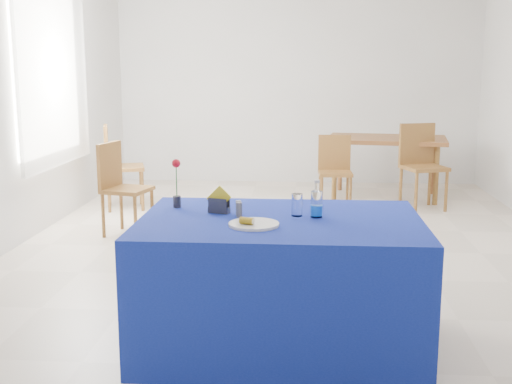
% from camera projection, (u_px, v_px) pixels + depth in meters
% --- Properties ---
extents(floor, '(7.00, 7.00, 0.00)m').
position_uv_depth(floor, '(291.00, 249.00, 5.75)').
color(floor, beige).
rests_on(floor, ground).
extents(room_shell, '(7.00, 7.00, 7.00)m').
position_uv_depth(room_shell, '(293.00, 50.00, 5.42)').
color(room_shell, silver).
rests_on(room_shell, ground).
extents(window_pane, '(0.04, 1.50, 1.60)m').
position_uv_depth(window_pane, '(48.00, 73.00, 6.42)').
color(window_pane, white).
rests_on(window_pane, room_shell).
extents(curtain, '(0.04, 1.75, 1.85)m').
position_uv_depth(curtain, '(55.00, 73.00, 6.41)').
color(curtain, white).
rests_on(curtain, room_shell).
extents(plate, '(0.28, 0.28, 0.01)m').
position_uv_depth(plate, '(254.00, 224.00, 3.47)').
color(plate, white).
rests_on(plate, blue_table).
extents(drinking_glass, '(0.06, 0.06, 0.13)m').
position_uv_depth(drinking_glass, '(297.00, 205.00, 3.69)').
color(drinking_glass, white).
rests_on(drinking_glass, blue_table).
extents(salt_shaker, '(0.03, 0.03, 0.08)m').
position_uv_depth(salt_shaker, '(238.00, 208.00, 3.72)').
color(salt_shaker, slate).
rests_on(salt_shaker, blue_table).
extents(pepper_shaker, '(0.03, 0.03, 0.08)m').
position_uv_depth(pepper_shaker, '(239.00, 210.00, 3.66)').
color(pepper_shaker, '#5C5C60').
rests_on(pepper_shaker, blue_table).
extents(blue_table, '(1.60, 1.10, 0.76)m').
position_uv_depth(blue_table, '(280.00, 282.00, 3.71)').
color(blue_table, navy).
rests_on(blue_table, floor).
extents(water_bottle, '(0.07, 0.07, 0.21)m').
position_uv_depth(water_bottle, '(317.00, 205.00, 3.66)').
color(water_bottle, silver).
rests_on(water_bottle, blue_table).
extents(napkin_holder, '(0.15, 0.09, 0.16)m').
position_uv_depth(napkin_holder, '(219.00, 205.00, 3.77)').
color(napkin_holder, '#3D3D42').
rests_on(napkin_holder, blue_table).
extents(rose_vase, '(0.05, 0.05, 0.30)m').
position_uv_depth(rose_vase, '(177.00, 184.00, 3.90)').
color(rose_vase, '#28282D').
rests_on(rose_vase, blue_table).
extents(oak_table, '(1.56, 1.13, 0.76)m').
position_uv_depth(oak_table, '(386.00, 144.00, 7.97)').
color(oak_table, brown).
rests_on(oak_table, floor).
extents(chair_bg_left, '(0.39, 0.39, 0.84)m').
position_uv_depth(chair_bg_left, '(335.00, 166.00, 7.40)').
color(chair_bg_left, olive).
rests_on(chair_bg_left, floor).
extents(chair_bg_right, '(0.55, 0.55, 0.97)m').
position_uv_depth(chair_bg_right, '(421.00, 160.00, 7.38)').
color(chair_bg_right, olive).
rests_on(chair_bg_right, floor).
extents(chair_win_a, '(0.49, 0.49, 0.90)m').
position_uv_depth(chair_win_a, '(119.00, 182.00, 6.19)').
color(chair_win_a, olive).
rests_on(chair_win_a, floor).
extents(chair_win_b, '(0.54, 0.54, 0.97)m').
position_uv_depth(chair_win_b, '(117.00, 161.00, 7.32)').
color(chair_win_b, olive).
rests_on(chair_win_b, floor).
extents(banana_pieces, '(0.08, 0.06, 0.04)m').
position_uv_depth(banana_pieces, '(247.00, 221.00, 3.44)').
color(banana_pieces, yellow).
rests_on(banana_pieces, plate).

